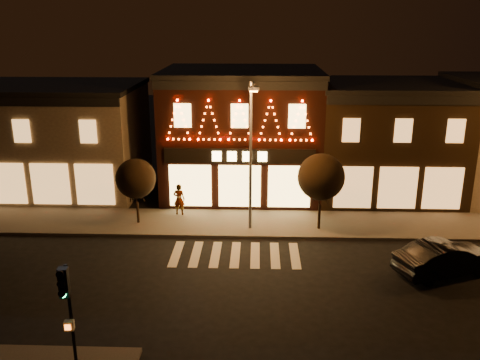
# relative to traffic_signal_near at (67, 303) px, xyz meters

# --- Properties ---
(ground) EXTENTS (120.00, 120.00, 0.00)m
(ground) POSITION_rel_traffic_signal_near_xyz_m (4.71, 5.93, -3.10)
(ground) COLOR black
(ground) RESTS_ON ground
(sidewalk_far) EXTENTS (44.00, 4.00, 0.15)m
(sidewalk_far) POSITION_rel_traffic_signal_near_xyz_m (6.71, 13.93, -3.02)
(sidewalk_far) COLOR #47423D
(sidewalk_far) RESTS_ON ground
(building_left) EXTENTS (12.20, 8.28, 7.30)m
(building_left) POSITION_rel_traffic_signal_near_xyz_m (-8.29, 19.92, 0.56)
(building_left) COLOR brown
(building_left) RESTS_ON ground
(building_pulp) EXTENTS (10.20, 8.34, 8.30)m
(building_pulp) POSITION_rel_traffic_signal_near_xyz_m (4.71, 19.91, 1.07)
(building_pulp) COLOR black
(building_pulp) RESTS_ON ground
(building_right_a) EXTENTS (9.20, 8.28, 7.50)m
(building_right_a) POSITION_rel_traffic_signal_near_xyz_m (14.21, 19.92, 0.66)
(building_right_a) COLOR #342212
(building_right_a) RESTS_ON ground
(traffic_signal_near) EXTENTS (0.31, 0.43, 4.18)m
(traffic_signal_near) POSITION_rel_traffic_signal_near_xyz_m (0.00, 0.00, 0.00)
(traffic_signal_near) COLOR black
(traffic_signal_near) RESTS_ON sidewalk_near
(streetlamp_mid) EXTENTS (0.53, 1.87, 8.14)m
(streetlamp_mid) POSITION_rel_traffic_signal_near_xyz_m (5.43, 12.88, 1.83)
(streetlamp_mid) COLOR #59595E
(streetlamp_mid) RESTS_ON sidewalk_far
(tree_left) EXTENTS (2.26, 2.26, 3.79)m
(tree_left) POSITION_rel_traffic_signal_near_xyz_m (-1.06, 13.68, -0.30)
(tree_left) COLOR black
(tree_left) RESTS_ON sidewalk_far
(tree_right) EXTENTS (2.58, 2.58, 4.31)m
(tree_right) POSITION_rel_traffic_signal_near_xyz_m (9.26, 13.17, 0.06)
(tree_right) COLOR black
(tree_right) RESTS_ON sidewalk_far
(dark_sedan) EXTENTS (5.10, 3.32, 1.59)m
(dark_sedan) POSITION_rel_traffic_signal_near_xyz_m (14.54, 8.26, -2.31)
(dark_sedan) COLOR black
(dark_sedan) RESTS_ON ground
(pedestrian) EXTENTS (0.74, 0.53, 1.90)m
(pedestrian) POSITION_rel_traffic_signal_near_xyz_m (1.13, 15.05, -2.00)
(pedestrian) COLOR gray
(pedestrian) RESTS_ON sidewalk_far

